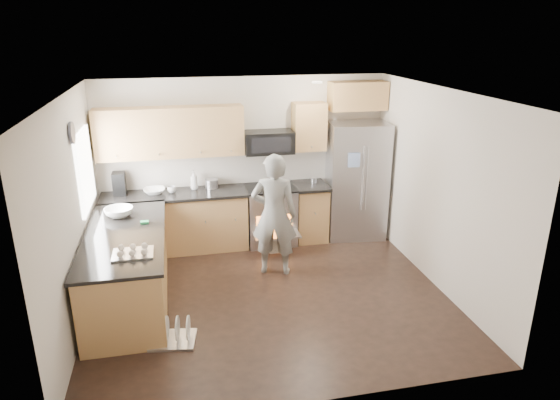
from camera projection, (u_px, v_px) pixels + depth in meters
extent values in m
plane|color=black|center=(269.00, 295.00, 6.49)|extent=(4.50, 4.50, 0.00)
cube|color=beige|center=(245.00, 160.00, 7.90)|extent=(4.50, 0.04, 2.60)
cube|color=beige|center=(313.00, 278.00, 4.22)|extent=(4.50, 0.04, 2.60)
cube|color=beige|center=(73.00, 215.00, 5.61)|extent=(0.04, 4.00, 2.60)
cube|color=beige|center=(438.00, 189.00, 6.51)|extent=(0.04, 4.00, 2.60)
cube|color=white|center=(268.00, 93.00, 5.63)|extent=(4.50, 4.00, 0.04)
cube|color=white|center=(85.00, 170.00, 6.46)|extent=(0.04, 1.00, 1.00)
cylinder|color=beige|center=(317.00, 82.00, 6.83)|extent=(0.14, 0.14, 0.02)
cylinder|color=#474754|center=(72.00, 133.00, 5.75)|extent=(0.03, 0.26, 0.26)
cube|color=#B48E48|center=(177.00, 223.00, 7.69)|extent=(2.15, 0.60, 0.87)
cube|color=black|center=(175.00, 195.00, 7.53)|extent=(2.19, 0.64, 0.04)
cube|color=#B48E48|center=(309.00, 213.00, 8.11)|extent=(0.50, 0.60, 0.87)
cube|color=black|center=(310.00, 186.00, 7.95)|extent=(0.54, 0.64, 0.04)
cube|color=#B48E48|center=(170.00, 132.00, 7.35)|extent=(2.16, 0.33, 0.74)
cube|color=#B48E48|center=(309.00, 126.00, 7.78)|extent=(0.50, 0.33, 0.74)
cube|color=#B48E48|center=(358.00, 96.00, 7.78)|extent=(0.90, 0.33, 0.44)
imported|color=white|center=(154.00, 191.00, 7.50)|extent=(0.32, 0.32, 0.08)
imported|color=white|center=(194.00, 180.00, 7.67)|extent=(0.11, 0.11, 0.29)
imported|color=white|center=(172.00, 190.00, 7.53)|extent=(0.13, 0.13, 0.10)
cylinder|color=#B7B7BC|center=(212.00, 183.00, 7.76)|extent=(0.20, 0.20, 0.14)
cube|color=black|center=(119.00, 184.00, 7.41)|extent=(0.18, 0.22, 0.34)
cylinder|color=#B7B7BC|center=(314.00, 181.00, 8.02)|extent=(0.09, 0.09, 0.07)
cube|color=#B48E48|center=(128.00, 270.00, 6.23)|extent=(0.90, 2.30, 0.87)
cube|color=black|center=(124.00, 235.00, 6.07)|extent=(0.96, 2.36, 0.04)
imported|color=white|center=(119.00, 212.00, 6.60)|extent=(0.37, 0.37, 0.12)
cube|color=#35B966|center=(145.00, 222.00, 6.38)|extent=(0.10, 0.07, 0.03)
cube|color=#B7B7BC|center=(133.00, 251.00, 5.50)|extent=(0.44, 0.34, 0.09)
cube|color=#B7B7BC|center=(271.00, 216.00, 7.96)|extent=(0.76, 0.62, 0.90)
cube|color=black|center=(270.00, 188.00, 7.81)|extent=(0.76, 0.60, 0.03)
cube|color=orange|center=(275.00, 226.00, 7.69)|extent=(0.56, 0.02, 0.34)
cube|color=#B7B7BC|center=(277.00, 235.00, 7.56)|extent=(0.70, 0.34, 0.03)
cube|color=beige|center=(277.00, 244.00, 7.56)|extent=(0.24, 0.03, 0.28)
cube|color=black|center=(269.00, 142.00, 7.68)|extent=(0.76, 0.40, 0.34)
cube|color=#B7B7BC|center=(356.00, 180.00, 8.10)|extent=(1.00, 0.82, 1.89)
cylinder|color=#B7B7BC|center=(363.00, 179.00, 7.71)|extent=(0.02, 0.02, 1.03)
cylinder|color=#B7B7BC|center=(366.00, 179.00, 7.72)|extent=(0.02, 0.02, 1.03)
cube|color=pink|center=(376.00, 190.00, 7.83)|extent=(0.25, 0.03, 0.31)
cube|color=#92AFEA|center=(354.00, 160.00, 7.58)|extent=(0.18, 0.03, 0.23)
imported|color=gray|center=(274.00, 215.00, 6.84)|extent=(0.72, 0.57, 1.73)
cube|color=#B7B7BC|center=(173.00, 340.00, 5.55)|extent=(0.55, 0.47, 0.03)
cylinder|color=white|center=(156.00, 329.00, 5.49)|extent=(0.06, 0.27, 0.28)
cylinder|color=white|center=(167.00, 328.00, 5.49)|extent=(0.06, 0.27, 0.28)
cylinder|color=white|center=(177.00, 328.00, 5.50)|extent=(0.06, 0.27, 0.28)
cylinder|color=white|center=(188.00, 328.00, 5.50)|extent=(0.06, 0.27, 0.28)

